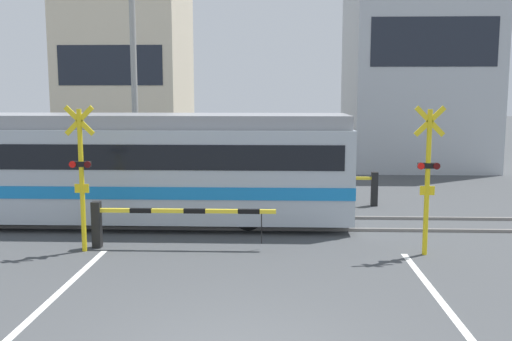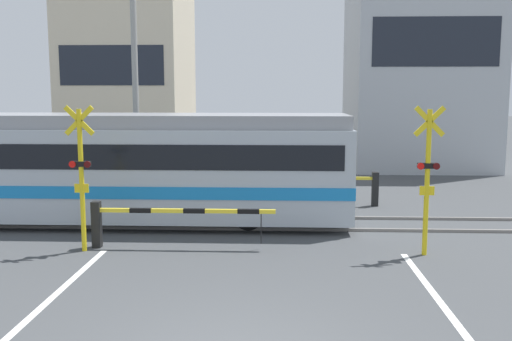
{
  "view_description": "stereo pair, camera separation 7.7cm",
  "coord_description": "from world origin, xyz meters",
  "px_view_note": "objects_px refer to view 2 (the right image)",
  "views": [
    {
      "loc": [
        0.53,
        -7.2,
        3.61
      ],
      "look_at": [
        0.0,
        7.35,
        1.6
      ],
      "focal_mm": 40.0,
      "sensor_mm": 36.0,
      "label": 1
    },
    {
      "loc": [
        0.61,
        -7.2,
        3.61
      ],
      "look_at": [
        0.0,
        7.35,
        1.6
      ],
      "focal_mm": 40.0,
      "sensor_mm": 36.0,
      "label": 2
    }
  ],
  "objects_px": {
    "crossing_signal_left": "(81,172)",
    "crossing_signal_right": "(427,174)",
    "crossing_barrier_far": "(339,183)",
    "pedestrian": "(256,165)",
    "crossing_barrier_near": "(146,217)",
    "commuter_train": "(90,165)"
  },
  "relations": [
    {
      "from": "crossing_signal_left",
      "to": "crossing_signal_right",
      "type": "relative_size",
      "value": 1.0
    },
    {
      "from": "crossing_barrier_far",
      "to": "pedestrian",
      "type": "height_order",
      "value": "pedestrian"
    },
    {
      "from": "crossing_barrier_far",
      "to": "pedestrian",
      "type": "bearing_deg",
      "value": 134.54
    },
    {
      "from": "pedestrian",
      "to": "crossing_barrier_near",
      "type": "bearing_deg",
      "value": -105.5
    },
    {
      "from": "crossing_barrier_far",
      "to": "crossing_barrier_near",
      "type": "bearing_deg",
      "value": -133.75
    },
    {
      "from": "crossing_barrier_near",
      "to": "crossing_signal_left",
      "type": "bearing_deg",
      "value": -167.02
    },
    {
      "from": "commuter_train",
      "to": "crossing_signal_right",
      "type": "xyz_separation_m",
      "value": [
        8.48,
        -2.83,
        0.22
      ]
    },
    {
      "from": "crossing_barrier_far",
      "to": "crossing_signal_right",
      "type": "xyz_separation_m",
      "value": [
        1.36,
        -5.52,
        1.11
      ]
    },
    {
      "from": "crossing_signal_left",
      "to": "pedestrian",
      "type": "xyz_separation_m",
      "value": [
        3.58,
        8.32,
        -0.88
      ]
    },
    {
      "from": "crossing_barrier_far",
      "to": "pedestrian",
      "type": "distance_m",
      "value": 3.94
    },
    {
      "from": "crossing_signal_left",
      "to": "crossing_signal_right",
      "type": "xyz_separation_m",
      "value": [
        7.7,
        0.0,
        0.0
      ]
    },
    {
      "from": "commuter_train",
      "to": "crossing_signal_left",
      "type": "distance_m",
      "value": 2.95
    },
    {
      "from": "pedestrian",
      "to": "crossing_signal_left",
      "type": "bearing_deg",
      "value": -113.3
    },
    {
      "from": "crossing_barrier_near",
      "to": "crossing_signal_left",
      "type": "relative_size",
      "value": 1.29
    },
    {
      "from": "crossing_barrier_near",
      "to": "crossing_signal_right",
      "type": "xyz_separation_m",
      "value": [
        6.34,
        -0.31,
        1.11
      ]
    },
    {
      "from": "crossing_signal_right",
      "to": "pedestrian",
      "type": "bearing_deg",
      "value": 116.36
    },
    {
      "from": "pedestrian",
      "to": "crossing_barrier_far",
      "type": "bearing_deg",
      "value": -45.46
    },
    {
      "from": "crossing_barrier_far",
      "to": "crossing_signal_left",
      "type": "relative_size",
      "value": 1.29
    },
    {
      "from": "crossing_signal_left",
      "to": "crossing_barrier_near",
      "type": "bearing_deg",
      "value": 12.98
    },
    {
      "from": "crossing_barrier_far",
      "to": "crossing_signal_left",
      "type": "bearing_deg",
      "value": -138.99
    },
    {
      "from": "commuter_train",
      "to": "crossing_barrier_near",
      "type": "height_order",
      "value": "commuter_train"
    },
    {
      "from": "pedestrian",
      "to": "crossing_signal_right",
      "type": "bearing_deg",
      "value": -63.64
    }
  ]
}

